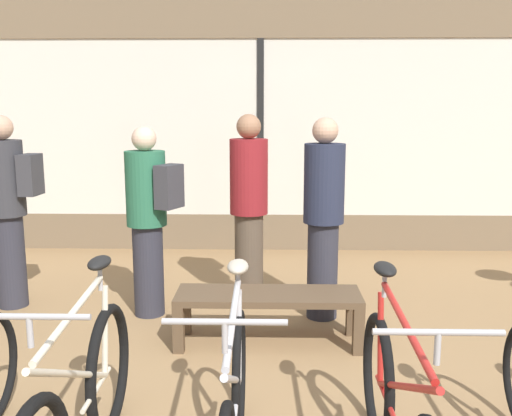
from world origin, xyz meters
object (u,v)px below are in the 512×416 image
object	(u,v)px
display_bench	(268,302)
customer_mid_floor	(324,215)
customer_near_rack	(149,216)
customer_near_bench	(249,203)
bicycle_center	(234,414)
customer_by_window	(8,205)
bicycle_center_left	(79,410)

from	to	relation	value
display_bench	customer_mid_floor	distance (m)	0.93
customer_near_rack	customer_near_bench	size ratio (longest dim) A/B	0.94
bicycle_center	customer_near_bench	world-z (taller)	customer_near_bench
bicycle_center	customer_mid_floor	size ratio (longest dim) A/B	1.00
display_bench	customer_by_window	bearing A→B (deg)	161.30
bicycle_center_left	bicycle_center	bearing A→B (deg)	-1.25
display_bench	bicycle_center	bearing A→B (deg)	-95.23
customer_by_window	display_bench	bearing A→B (deg)	-18.70
display_bench	customer_mid_floor	world-z (taller)	customer_mid_floor
bicycle_center_left	bicycle_center	size ratio (longest dim) A/B	1.02
bicycle_center	customer_by_window	xyz separation A→B (m)	(-2.15, 2.49, 0.54)
customer_near_rack	customer_near_bench	bearing A→B (deg)	21.44
display_bench	customer_mid_floor	bearing A→B (deg)	51.13
customer_mid_floor	customer_near_bench	xyz separation A→B (m)	(-0.64, 0.35, 0.04)
customer_near_rack	bicycle_center	bearing A→B (deg)	-69.39
bicycle_center_left	bicycle_center	world-z (taller)	bicycle_center_left
bicycle_center_left	display_bench	size ratio (longest dim) A/B	1.24
bicycle_center_left	customer_mid_floor	xyz separation A→B (m)	(1.34, 2.26, 0.51)
bicycle_center	display_bench	distance (m)	1.72
customer_near_rack	customer_by_window	bearing A→B (deg)	171.70
customer_mid_floor	customer_near_bench	bearing A→B (deg)	150.91
bicycle_center_left	customer_near_rack	world-z (taller)	customer_near_rack
customer_by_window	customer_mid_floor	size ratio (longest dim) A/B	1.01
display_bench	customer_near_rack	distance (m)	1.30
bicycle_center_left	display_bench	distance (m)	1.91
display_bench	customer_near_rack	xyz separation A→B (m)	(-1.02, 0.59, 0.55)
display_bench	customer_near_rack	bearing A→B (deg)	149.83
customer_by_window	customer_near_bench	xyz separation A→B (m)	(2.13, 0.14, 0.00)
bicycle_center_left	bicycle_center	distance (m)	0.73
display_bench	customer_mid_floor	xyz separation A→B (m)	(0.46, 0.57, 0.57)
display_bench	customer_near_bench	world-z (taller)	customer_near_bench
customer_near_bench	display_bench	bearing A→B (deg)	-79.22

